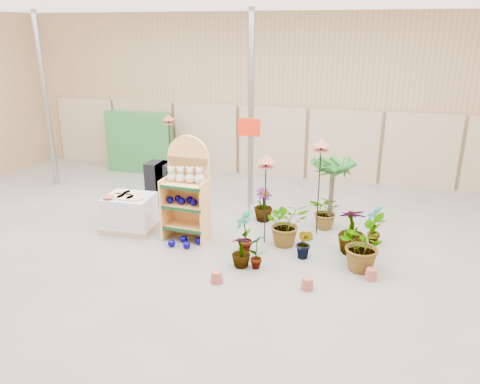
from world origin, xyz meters
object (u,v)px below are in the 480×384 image
object	(u,v)px
pallet_stack	(130,213)
bird_table_front	(266,161)
display_shelf	(188,192)
potted_plant_2	(286,223)

from	to	relation	value
pallet_stack	bird_table_front	bearing A→B (deg)	0.20
display_shelf	potted_plant_2	size ratio (longest dim) A/B	2.28
display_shelf	pallet_stack	size ratio (longest dim) A/B	1.91
potted_plant_2	pallet_stack	bearing A→B (deg)	-177.24
pallet_stack	potted_plant_2	distance (m)	3.33
display_shelf	potted_plant_2	world-z (taller)	display_shelf
pallet_stack	bird_table_front	size ratio (longest dim) A/B	0.61
pallet_stack	bird_table_front	xyz separation A→B (m)	(2.89, 0.14, 1.30)
pallet_stack	bird_table_front	world-z (taller)	bird_table_front
pallet_stack	potted_plant_2	size ratio (longest dim) A/B	1.19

